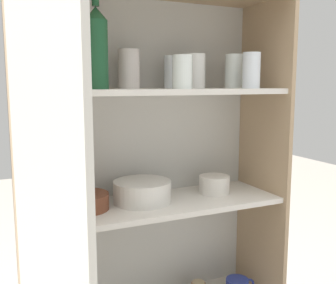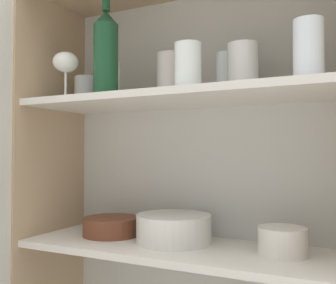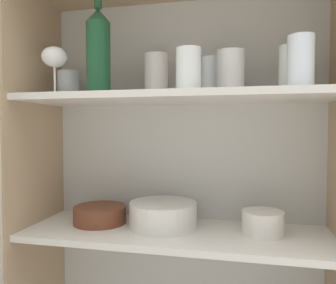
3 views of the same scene
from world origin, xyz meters
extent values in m
cube|color=silver|center=(0.00, 0.31, 0.75)|extent=(0.98, 0.02, 1.50)
cube|color=tan|center=(-0.48, 0.15, 0.75)|extent=(0.02, 0.34, 1.50)
cube|color=silver|center=(0.00, 0.15, 0.73)|extent=(0.94, 0.31, 0.02)
cube|color=silver|center=(0.00, 0.15, 1.15)|extent=(0.94, 0.31, 0.02)
cylinder|color=white|center=(-0.39, 0.22, 1.20)|extent=(0.08, 0.08, 0.10)
cylinder|color=white|center=(0.34, 0.06, 1.22)|extent=(0.07, 0.07, 0.13)
cylinder|color=white|center=(0.16, 0.17, 1.22)|extent=(0.08, 0.08, 0.13)
cylinder|color=white|center=(0.34, 0.16, 1.22)|extent=(0.07, 0.07, 0.13)
cylinder|color=white|center=(0.10, 0.23, 1.22)|extent=(0.07, 0.07, 0.12)
cylinder|color=silver|center=(-0.08, 0.22, 1.23)|extent=(0.08, 0.08, 0.14)
cylinder|color=white|center=(0.06, 0.05, 1.21)|extent=(0.07, 0.07, 0.11)
cylinder|color=white|center=(-0.27, 0.17, 1.22)|extent=(0.07, 0.07, 0.12)
cylinder|color=white|center=(-0.36, 0.08, 1.16)|extent=(0.07, 0.07, 0.01)
cylinder|color=white|center=(-0.36, 0.08, 1.20)|extent=(0.01, 0.01, 0.08)
ellipsoid|color=white|center=(-0.36, 0.08, 1.27)|extent=(0.08, 0.08, 0.06)
cylinder|color=#194728|center=(-0.23, 0.10, 1.26)|extent=(0.07, 0.07, 0.21)
cone|color=#194728|center=(-0.23, 0.10, 1.39)|extent=(0.07, 0.07, 0.04)
cylinder|color=#194728|center=(-0.23, 0.10, 1.43)|extent=(0.02, 0.02, 0.04)
cylinder|color=silver|center=(-0.05, 0.18, 0.74)|extent=(0.22, 0.22, 0.01)
cylinder|color=silver|center=(-0.05, 0.18, 0.75)|extent=(0.22, 0.22, 0.01)
cylinder|color=silver|center=(-0.05, 0.18, 0.76)|extent=(0.22, 0.22, 0.01)
cylinder|color=silver|center=(-0.05, 0.18, 0.77)|extent=(0.22, 0.22, 0.01)
cylinder|color=silver|center=(-0.05, 0.18, 0.78)|extent=(0.22, 0.22, 0.01)
cylinder|color=silver|center=(-0.05, 0.18, 0.78)|extent=(0.22, 0.22, 0.01)
cylinder|color=silver|center=(-0.05, 0.18, 0.79)|extent=(0.22, 0.22, 0.01)
cylinder|color=silver|center=(-0.05, 0.18, 0.80)|extent=(0.22, 0.22, 0.01)
cylinder|color=silver|center=(-0.05, 0.18, 0.81)|extent=(0.22, 0.22, 0.01)
cylinder|color=brown|center=(-0.26, 0.18, 0.76)|extent=(0.18, 0.18, 0.06)
torus|color=brown|center=(-0.26, 0.18, 0.79)|extent=(0.17, 0.17, 0.01)
cylinder|color=silver|center=(0.26, 0.17, 0.77)|extent=(0.12, 0.12, 0.07)
torus|color=silver|center=(0.26, 0.17, 0.80)|extent=(0.12, 0.12, 0.01)
camera|label=1|loc=(-0.55, -1.16, 1.18)|focal=42.00mm
camera|label=2|loc=(0.45, -0.85, 0.99)|focal=42.00mm
camera|label=3|loc=(0.19, -0.83, 1.05)|focal=35.00mm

